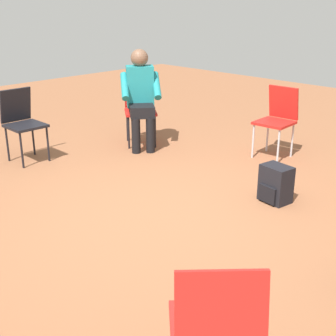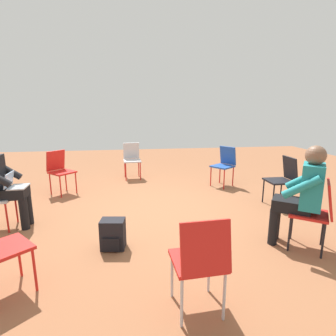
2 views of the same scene
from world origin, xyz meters
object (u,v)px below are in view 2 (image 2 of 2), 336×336
Objects in this scene: chair_northwest at (60,169)px; chair_northeast at (224,163)px; chair_southeast at (316,210)px; chair_south at (200,259)px; person_with_laptop at (1,180)px; backpack_near_laptop_user at (113,236)px; chair_north at (132,158)px; chair_east at (283,177)px; person_in_teal at (302,192)px.

chair_northwest is 1.00× the size of chair_northeast.
chair_northeast is at bearing 39.39° from chair_southeast.
chair_south is 0.69× the size of person_with_laptop.
backpack_near_laptop_user is (1.14, -2.31, -0.34)m from chair_northwest.
backpack_near_laptop_user is (1.50, -0.77, -0.53)m from person_with_laptop.
chair_northwest is 2.60m from backpack_near_laptop_user.
chair_north is (-2.06, 3.72, 0.00)m from chair_southeast.
chair_east and chair_southeast have the same top height.
person_in_teal is (1.93, -3.61, 0.20)m from chair_north.
chair_south is (1.88, -3.48, 0.00)m from chair_northwest.
chair_north is 2.20m from chair_northeast.
chair_north is 0.69× the size of person_in_teal.
chair_east is 1.52m from chair_southeast.
person_in_teal is at bearing 156.23° from chair_east.
chair_northeast is (3.39, 0.07, 0.00)m from chair_northwest.
chair_east is 1.00× the size of chair_northeast.
chair_southeast is 2.76m from chair_northeast.
chair_east is 2.36× the size of backpack_near_laptop_user.
chair_southeast is at bearing 23.19° from chair_south.
backpack_near_laptop_user is at bearing 118.38° from chair_southeast.
chair_north is at bearing 92.85° from chair_south.
chair_northeast is 0.69× the size of person_with_laptop.
chair_north reaches higher than backpack_near_laptop_user.
chair_north is at bearing 65.71° from person_in_teal.
chair_east reaches higher than backpack_near_laptop_user.
chair_northeast is at bearing 110.43° from person_with_laptop.
chair_north is 4.10m from person_in_teal.
chair_southeast is (-0.47, -1.44, 0.00)m from chair_east.
chair_east is 3.03m from chair_south.
chair_north is at bearing 142.54° from person_with_laptop.
chair_south is at bearing 137.66° from chair_east.
chair_north and chair_south have the same top height.
chair_southeast is at bearing -90.00° from person_in_teal.
person_with_laptop is (-4.31, -0.29, 0.20)m from chair_east.
person_in_teal reaches higher than chair_southeast.
chair_north is (-2.53, 2.27, 0.00)m from chair_east.
person_with_laptop reaches higher than chair_east.
chair_south is at bearing 153.93° from chair_southeast.
chair_northeast reaches higher than backpack_near_laptop_user.
person_in_teal is at bearing 143.11° from chair_northeast.
person_in_teal is 3.44× the size of backpack_near_laptop_user.
chair_east is 4.32m from person_with_laptop.
chair_north is 1.00× the size of chair_northeast.
chair_northeast is (-0.56, 1.32, 0.00)m from chair_east.
chair_south and chair_northeast have the same top height.
person_with_laptop reaches higher than chair_south.
backpack_near_laptop_user is at bearing 60.00° from person_with_laptop.
chair_east and chair_north have the same top height.
chair_southeast is 2.39m from backpack_near_laptop_user.
person_in_teal is at bearing 28.22° from chair_south.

